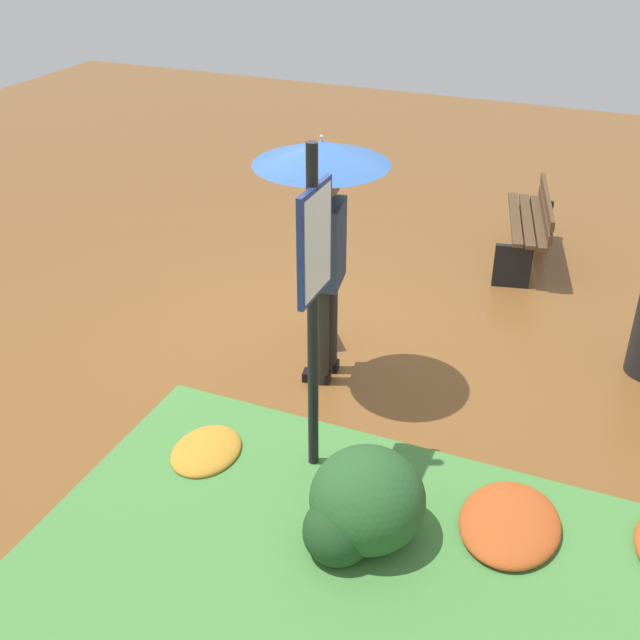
# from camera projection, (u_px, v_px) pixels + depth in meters

# --- Properties ---
(ground_plane) EXTENTS (18.00, 18.00, 0.00)m
(ground_plane) POSITION_uv_depth(u_px,v_px,m) (307.00, 353.00, 6.72)
(ground_plane) COLOR brown
(person_with_umbrella) EXTENTS (0.96, 0.96, 2.04)m
(person_with_umbrella) POSITION_uv_depth(u_px,v_px,m) (323.00, 200.00, 5.58)
(person_with_umbrella) COLOR #2D2823
(person_with_umbrella) RESTS_ON ground_plane
(info_sign_post) EXTENTS (0.44, 0.07, 2.30)m
(info_sign_post) POSITION_uv_depth(u_px,v_px,m) (314.00, 281.00, 4.72)
(info_sign_post) COLOR black
(info_sign_post) RESTS_ON ground_plane
(handbag) EXTENTS (0.32, 0.29, 0.37)m
(handbag) POSITION_uv_depth(u_px,v_px,m) (324.00, 331.00, 6.80)
(handbag) COLOR brown
(handbag) RESTS_ON ground_plane
(park_bench) EXTENTS (1.42, 0.67, 0.75)m
(park_bench) POSITION_uv_depth(u_px,v_px,m) (530.00, 226.00, 8.09)
(park_bench) COLOR black
(park_bench) RESTS_ON ground_plane
(shrub_cluster) EXTENTS (0.77, 0.70, 0.63)m
(shrub_cluster) POSITION_uv_depth(u_px,v_px,m) (362.00, 505.00, 4.70)
(shrub_cluster) COLOR #285628
(shrub_cluster) RESTS_ON ground_plane
(leaf_pile_near_person) EXTENTS (0.77, 0.62, 0.17)m
(leaf_pile_near_person) POSITION_uv_depth(u_px,v_px,m) (510.00, 524.00, 4.86)
(leaf_pile_near_person) COLOR #B74C1E
(leaf_pile_near_person) RESTS_ON ground_plane
(leaf_pile_by_bench) EXTENTS (0.58, 0.46, 0.13)m
(leaf_pile_by_bench) POSITION_uv_depth(u_px,v_px,m) (206.00, 451.00, 5.50)
(leaf_pile_by_bench) COLOR #C68428
(leaf_pile_by_bench) RESTS_ON ground_plane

